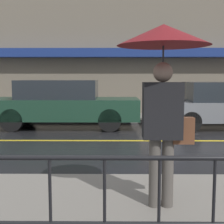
% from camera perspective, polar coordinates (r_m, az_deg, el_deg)
% --- Properties ---
extents(ground_plane, '(80.00, 80.00, 0.00)m').
position_cam_1_polar(ground_plane, '(8.16, 12.78, -5.16)').
color(ground_plane, black).
extents(sidewalk_far, '(28.00, 2.14, 0.11)m').
position_cam_1_polar(sidewalk_far, '(12.23, 8.64, -1.03)').
color(sidewalk_far, slate).
rests_on(sidewalk_far, ground_plane).
extents(lane_marking, '(25.20, 0.12, 0.01)m').
position_cam_1_polar(lane_marking, '(8.16, 12.78, -5.13)').
color(lane_marking, gold).
rests_on(lane_marking, ground_plane).
extents(building_storefront, '(28.00, 0.85, 5.87)m').
position_cam_1_polar(building_storefront, '(13.38, 8.11, 11.87)').
color(building_storefront, '#706656').
rests_on(building_storefront, ground_plane).
extents(pedestrian, '(1.03, 1.03, 2.07)m').
position_cam_1_polar(pedestrian, '(3.53, 9.41, 8.62)').
color(pedestrian, '#4C4742').
rests_on(pedestrian, sidewalk_near).
extents(car_dark_green, '(4.71, 1.71, 1.52)m').
position_cam_1_polar(car_dark_green, '(10.07, -8.98, 1.53)').
color(car_dark_green, '#193828').
rests_on(car_dark_green, ground_plane).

